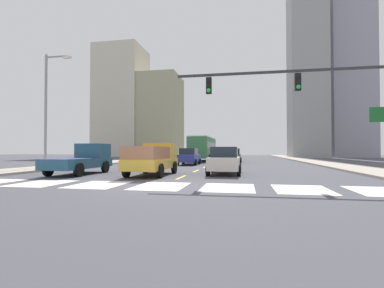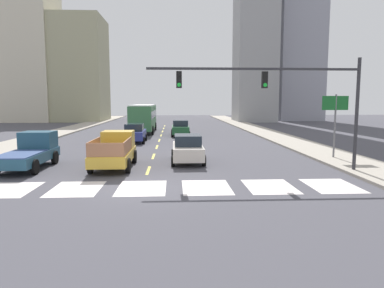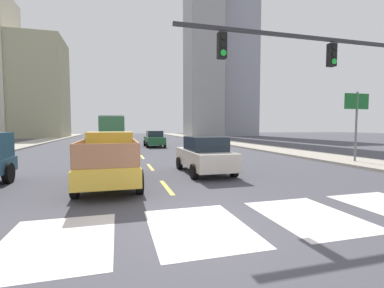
{
  "view_description": "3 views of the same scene",
  "coord_description": "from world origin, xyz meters",
  "px_view_note": "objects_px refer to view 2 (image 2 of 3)",
  "views": [
    {
      "loc": [
        3.49,
        -11.66,
        1.52
      ],
      "look_at": [
        -1.46,
        15.32,
        2.11
      ],
      "focal_mm": 26.78,
      "sensor_mm": 36.0,
      "label": 1
    },
    {
      "loc": [
        1.42,
        -15.3,
        3.78
      ],
      "look_at": [
        2.58,
        7.58,
        1.01
      ],
      "focal_mm": 33.35,
      "sensor_mm": 36.0,
      "label": 2
    },
    {
      "loc": [
        -1.67,
        -5.51,
        2.2
      ],
      "look_at": [
        2.95,
        11.22,
        1.06
      ],
      "focal_mm": 25.23,
      "sensor_mm": 36.0,
      "label": 3
    }
  ],
  "objects_px": {
    "pickup_dark": "(31,151)",
    "sedan_mid": "(180,128)",
    "traffic_signal_gantry": "(289,91)",
    "sedan_near_left": "(188,149)",
    "direction_sign_green": "(335,113)",
    "sedan_near_right": "(135,133)",
    "pickup_stakebed": "(115,150)",
    "city_bus": "(144,116)"
  },
  "relations": [
    {
      "from": "pickup_dark",
      "to": "sedan_mid",
      "type": "relative_size",
      "value": 1.18
    },
    {
      "from": "pickup_dark",
      "to": "direction_sign_green",
      "type": "distance_m",
      "value": 18.72
    },
    {
      "from": "pickup_stakebed",
      "to": "pickup_dark",
      "type": "bearing_deg",
      "value": -177.21
    },
    {
      "from": "pickup_stakebed",
      "to": "traffic_signal_gantry",
      "type": "bearing_deg",
      "value": -12.52
    },
    {
      "from": "sedan_near_right",
      "to": "traffic_signal_gantry",
      "type": "xyz_separation_m",
      "value": [
        9.52,
        -14.49,
        3.42
      ]
    },
    {
      "from": "pickup_dark",
      "to": "sedan_near_left",
      "type": "distance_m",
      "value": 9.08
    },
    {
      "from": "pickup_stakebed",
      "to": "pickup_dark",
      "type": "xyz_separation_m",
      "value": [
        -4.74,
        -0.1,
        -0.02
      ]
    },
    {
      "from": "pickup_dark",
      "to": "direction_sign_green",
      "type": "height_order",
      "value": "direction_sign_green"
    },
    {
      "from": "pickup_dark",
      "to": "sedan_near_right",
      "type": "height_order",
      "value": "pickup_dark"
    },
    {
      "from": "pickup_dark",
      "to": "city_bus",
      "type": "xyz_separation_m",
      "value": [
        4.5,
        22.74,
        1.03
      ]
    },
    {
      "from": "traffic_signal_gantry",
      "to": "direction_sign_green",
      "type": "relative_size",
      "value": 2.63
    },
    {
      "from": "city_bus",
      "to": "sedan_near_left",
      "type": "distance_m",
      "value": 21.96
    },
    {
      "from": "pickup_dark",
      "to": "traffic_signal_gantry",
      "type": "relative_size",
      "value": 0.47
    },
    {
      "from": "sedan_near_right",
      "to": "direction_sign_green",
      "type": "height_order",
      "value": "direction_sign_green"
    },
    {
      "from": "pickup_stakebed",
      "to": "direction_sign_green",
      "type": "distance_m",
      "value": 14.03
    },
    {
      "from": "sedan_mid",
      "to": "pickup_dark",
      "type": "bearing_deg",
      "value": -115.14
    },
    {
      "from": "pickup_dark",
      "to": "sedan_mid",
      "type": "distance_m",
      "value": 20.18
    },
    {
      "from": "sedan_near_right",
      "to": "sedan_near_left",
      "type": "xyz_separation_m",
      "value": [
        4.43,
        -10.96,
        0.0
      ]
    },
    {
      "from": "city_bus",
      "to": "direction_sign_green",
      "type": "xyz_separation_m",
      "value": [
        14.0,
        -20.82,
        1.08
      ]
    },
    {
      "from": "city_bus",
      "to": "sedan_near_right",
      "type": "height_order",
      "value": "city_bus"
    },
    {
      "from": "city_bus",
      "to": "sedan_mid",
      "type": "distance_m",
      "value": 6.44
    },
    {
      "from": "sedan_near_left",
      "to": "direction_sign_green",
      "type": "bearing_deg",
      "value": 4.0
    },
    {
      "from": "pickup_stakebed",
      "to": "pickup_dark",
      "type": "height_order",
      "value": "same"
    },
    {
      "from": "traffic_signal_gantry",
      "to": "sedan_mid",
      "type": "bearing_deg",
      "value": 104.36
    },
    {
      "from": "sedan_near_left",
      "to": "traffic_signal_gantry",
      "type": "distance_m",
      "value": 7.07
    },
    {
      "from": "traffic_signal_gantry",
      "to": "direction_sign_green",
      "type": "xyz_separation_m",
      "value": [
        4.42,
        4.18,
        -1.24
      ]
    },
    {
      "from": "pickup_dark",
      "to": "city_bus",
      "type": "height_order",
      "value": "city_bus"
    },
    {
      "from": "city_bus",
      "to": "direction_sign_green",
      "type": "bearing_deg",
      "value": -54.19
    },
    {
      "from": "sedan_near_left",
      "to": "sedan_mid",
      "type": "height_order",
      "value": "same"
    },
    {
      "from": "city_bus",
      "to": "traffic_signal_gantry",
      "type": "bearing_deg",
      "value": -67.14
    },
    {
      "from": "pickup_dark",
      "to": "sedan_near_right",
      "type": "distance_m",
      "value": 13.06
    },
    {
      "from": "pickup_stakebed",
      "to": "sedan_near_left",
      "type": "height_order",
      "value": "pickup_stakebed"
    },
    {
      "from": "sedan_mid",
      "to": "traffic_signal_gantry",
      "type": "xyz_separation_m",
      "value": [
        5.22,
        -20.39,
        3.42
      ]
    },
    {
      "from": "direction_sign_green",
      "to": "city_bus",
      "type": "bearing_deg",
      "value": 123.91
    },
    {
      "from": "pickup_stakebed",
      "to": "sedan_near_left",
      "type": "distance_m",
      "value": 4.41
    },
    {
      "from": "traffic_signal_gantry",
      "to": "sedan_near_left",
      "type": "bearing_deg",
      "value": 145.27
    },
    {
      "from": "sedan_near_left",
      "to": "sedan_mid",
      "type": "relative_size",
      "value": 1.0
    },
    {
      "from": "sedan_near_left",
      "to": "traffic_signal_gantry",
      "type": "bearing_deg",
      "value": -34.64
    },
    {
      "from": "pickup_dark",
      "to": "sedan_near_left",
      "type": "bearing_deg",
      "value": 7.01
    },
    {
      "from": "sedan_near_right",
      "to": "sedan_mid",
      "type": "distance_m",
      "value": 7.3
    },
    {
      "from": "pickup_stakebed",
      "to": "pickup_dark",
      "type": "relative_size",
      "value": 1.0
    },
    {
      "from": "direction_sign_green",
      "to": "traffic_signal_gantry",
      "type": "bearing_deg",
      "value": -136.62
    }
  ]
}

